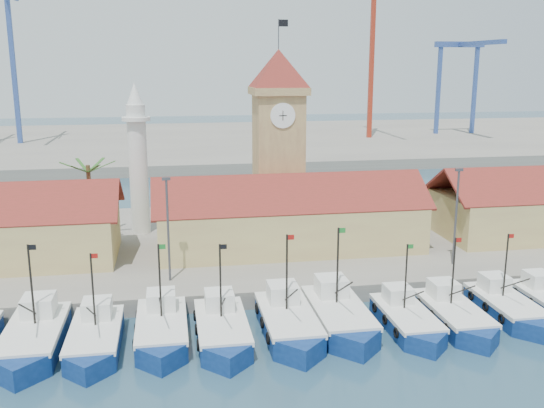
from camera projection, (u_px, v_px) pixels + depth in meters
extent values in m
plane|color=#1B3748|center=(344.00, 348.00, 42.91)|extent=(400.00, 400.00, 0.00)
cube|color=gray|center=(281.00, 242.00, 65.78)|extent=(140.00, 32.00, 1.50)
cube|color=gray|center=(217.00, 142.00, 148.29)|extent=(240.00, 80.00, 2.00)
cube|color=navy|center=(35.00, 342.00, 42.75)|extent=(3.77, 8.53, 1.94)
cube|color=navy|center=(21.00, 371.00, 38.65)|extent=(3.77, 3.77, 1.94)
cube|color=silver|center=(34.00, 329.00, 42.53)|extent=(3.85, 8.77, 0.38)
cube|color=silver|center=(39.00, 306.00, 44.38)|extent=(2.26, 2.37, 1.51)
cylinder|color=black|center=(32.00, 286.00, 42.36)|extent=(0.15, 0.15, 6.03)
cube|color=black|center=(32.00, 247.00, 41.78)|extent=(0.54, 0.02, 0.38)
cube|color=navy|center=(96.00, 342.00, 42.88)|extent=(3.44, 7.78, 1.77)
cube|color=navy|center=(89.00, 368.00, 39.14)|extent=(3.44, 3.44, 1.77)
cube|color=silver|center=(95.00, 330.00, 42.68)|extent=(3.51, 8.00, 0.34)
cube|color=silver|center=(97.00, 309.00, 44.37)|extent=(2.06, 2.16, 1.38)
cylinder|color=black|center=(93.00, 291.00, 42.53)|extent=(0.14, 0.14, 5.50)
cube|color=#A5140F|center=(94.00, 256.00, 41.99)|extent=(0.49, 0.02, 0.34)
cube|color=navy|center=(162.00, 333.00, 44.24)|extent=(3.56, 8.05, 1.83)
cube|color=navy|center=(162.00, 358.00, 40.37)|extent=(3.56, 3.56, 1.83)
cube|color=silver|center=(161.00, 321.00, 44.03)|extent=(3.63, 8.28, 0.36)
cube|color=silver|center=(161.00, 300.00, 45.78)|extent=(2.14, 2.24, 1.42)
cylinder|color=black|center=(160.00, 282.00, 43.88)|extent=(0.14, 0.14, 5.69)
cube|color=#197226|center=(162.00, 247.00, 43.32)|extent=(0.51, 0.02, 0.36)
cube|color=navy|center=(222.00, 333.00, 44.19)|extent=(3.56, 8.07, 1.83)
cube|color=navy|center=(228.00, 359.00, 40.32)|extent=(3.56, 3.56, 1.83)
cube|color=silver|center=(222.00, 321.00, 43.99)|extent=(3.64, 8.29, 0.36)
cube|color=silver|center=(219.00, 300.00, 45.74)|extent=(2.14, 2.24, 1.43)
cylinder|color=black|center=(220.00, 282.00, 43.83)|extent=(0.14, 0.14, 5.70)
cube|color=black|center=(223.00, 247.00, 43.28)|extent=(0.51, 0.02, 0.36)
cube|color=navy|center=(288.00, 326.00, 45.30)|extent=(3.75, 8.49, 1.93)
cube|color=navy|center=(300.00, 352.00, 41.23)|extent=(3.75, 3.75, 1.93)
cube|color=silver|center=(288.00, 314.00, 45.08)|extent=(3.83, 8.72, 0.38)
cube|color=silver|center=(283.00, 293.00, 46.93)|extent=(2.25, 2.36, 1.50)
cylinder|color=black|center=(287.00, 274.00, 44.92)|extent=(0.15, 0.15, 6.00)
cube|color=#A5140F|center=(291.00, 237.00, 44.34)|extent=(0.54, 0.02, 0.38)
cube|color=navy|center=(338.00, 319.00, 46.46)|extent=(3.85, 8.70, 1.98)
cube|color=navy|center=(355.00, 345.00, 42.29)|extent=(3.85, 3.85, 1.98)
cube|color=silver|center=(338.00, 307.00, 46.24)|extent=(3.92, 8.95, 0.38)
cube|color=silver|center=(331.00, 286.00, 48.13)|extent=(2.31, 2.42, 1.54)
cylinder|color=black|center=(338.00, 267.00, 46.07)|extent=(0.15, 0.15, 6.15)
cube|color=#197226|center=(342.00, 230.00, 45.47)|extent=(0.55, 0.02, 0.38)
cube|color=navy|center=(406.00, 323.00, 46.06)|extent=(3.28, 7.42, 1.69)
cube|color=navy|center=(426.00, 344.00, 42.49)|extent=(3.28, 3.28, 1.69)
cube|color=silver|center=(406.00, 312.00, 45.87)|extent=(3.35, 7.63, 0.33)
cube|color=silver|center=(398.00, 294.00, 47.48)|extent=(1.97, 2.06, 1.31)
cylinder|color=black|center=(406.00, 277.00, 45.72)|extent=(0.13, 0.13, 5.25)
cube|color=#197226|center=(410.00, 246.00, 45.21)|extent=(0.47, 0.02, 0.33)
cube|color=navy|center=(453.00, 318.00, 46.79)|extent=(3.42, 7.73, 1.76)
cube|color=navy|center=(478.00, 340.00, 43.08)|extent=(3.42, 3.42, 1.76)
cube|color=silver|center=(454.00, 308.00, 46.60)|extent=(3.49, 7.95, 0.34)
cube|color=silver|center=(443.00, 289.00, 48.28)|extent=(2.05, 2.15, 1.37)
cylinder|color=black|center=(453.00, 272.00, 46.45)|extent=(0.14, 0.14, 5.47)
cube|color=#A5140F|center=(459.00, 240.00, 45.91)|extent=(0.49, 0.02, 0.34)
cube|color=navy|center=(505.00, 310.00, 48.44)|extent=(3.33, 7.54, 1.71)
cube|color=navy|center=(532.00, 330.00, 44.82)|extent=(3.33, 3.33, 1.71)
cube|color=silver|center=(506.00, 300.00, 48.25)|extent=(3.40, 7.75, 0.33)
cube|color=silver|center=(494.00, 283.00, 49.89)|extent=(2.00, 2.09, 1.33)
cylinder|color=black|center=(506.00, 266.00, 48.10)|extent=(0.13, 0.13, 5.33)
cube|color=#A5140F|center=(511.00, 236.00, 47.58)|extent=(0.48, 0.02, 0.33)
cube|color=silver|center=(538.00, 280.00, 50.80)|extent=(1.93, 2.02, 1.29)
cube|color=tan|center=(289.00, 225.00, 61.26)|extent=(26.00, 10.00, 4.50)
cube|color=maroon|center=(294.00, 194.00, 58.02)|extent=(27.04, 5.13, 3.21)
cube|color=maroon|center=(284.00, 184.00, 62.82)|extent=(27.04, 5.13, 3.21)
cube|color=tan|center=(278.00, 165.00, 65.84)|extent=(5.00, 5.00, 15.00)
cube|color=tan|center=(278.00, 91.00, 64.06)|extent=(5.80, 5.80, 0.80)
pyramid|color=maroon|center=(278.00, 69.00, 63.54)|extent=(5.80, 5.80, 4.00)
cylinder|color=white|center=(283.00, 116.00, 62.15)|extent=(2.60, 0.15, 2.60)
cube|color=black|center=(283.00, 116.00, 62.07)|extent=(0.08, 0.02, 1.00)
cube|color=black|center=(283.00, 116.00, 62.07)|extent=(0.80, 0.02, 0.08)
cylinder|color=#3F3F44|center=(279.00, 34.00, 62.75)|extent=(0.10, 0.10, 3.00)
cube|color=black|center=(283.00, 23.00, 62.58)|extent=(1.00, 0.03, 0.70)
cylinder|color=silver|center=(139.00, 170.00, 65.40)|extent=(2.00, 2.00, 14.00)
cylinder|color=silver|center=(136.00, 119.00, 64.16)|extent=(3.00, 3.00, 0.40)
cone|color=silver|center=(135.00, 94.00, 63.57)|extent=(1.80, 1.80, 2.40)
cylinder|color=brown|center=(90.00, 203.00, 63.33)|extent=(0.44, 0.44, 8.00)
cube|color=#2B6020|center=(102.00, 167.00, 62.70)|extent=(2.80, 0.35, 1.18)
cube|color=#2B6020|center=(96.00, 165.00, 63.75)|extent=(1.71, 2.60, 1.18)
cube|color=#2B6020|center=(82.00, 165.00, 63.52)|extent=(1.71, 2.60, 1.18)
cube|color=#2B6020|center=(74.00, 167.00, 62.24)|extent=(2.80, 0.35, 1.18)
cube|color=#2B6020|center=(79.00, 169.00, 61.19)|extent=(1.71, 2.60, 1.18)
cube|color=#2B6020|center=(94.00, 169.00, 61.42)|extent=(1.71, 2.60, 1.18)
cylinder|color=#3F3F44|center=(168.00, 230.00, 51.09)|extent=(0.20, 0.20, 9.00)
cube|color=#3F3F44|center=(166.00, 179.00, 50.10)|extent=(0.70, 0.25, 0.25)
cylinder|color=#3F3F44|center=(456.00, 217.00, 55.38)|extent=(0.20, 0.20, 9.00)
cube|color=#3F3F44|center=(459.00, 170.00, 54.39)|extent=(0.70, 0.25, 0.25)
cube|color=#314D96|center=(13.00, 69.00, 134.94)|extent=(1.00, 1.00, 33.28)
cube|color=#A32C19|center=(372.00, 58.00, 145.11)|extent=(1.00, 1.00, 37.98)
cube|color=#314D96|center=(438.00, 91.00, 154.99)|extent=(0.90, 0.90, 22.00)
cube|color=#314D96|center=(475.00, 90.00, 156.64)|extent=(0.90, 0.90, 22.00)
cube|color=#314D96|center=(460.00, 44.00, 153.22)|extent=(13.00, 1.40, 1.40)
cube|color=#314D96|center=(479.00, 43.00, 143.61)|extent=(1.40, 22.00, 1.00)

